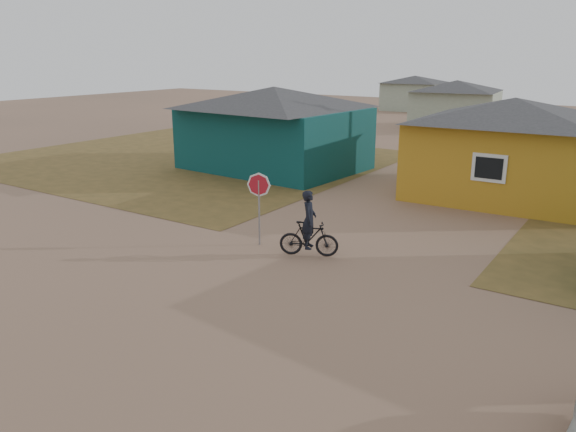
# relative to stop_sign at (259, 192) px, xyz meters

# --- Properties ---
(ground) EXTENTS (120.00, 120.00, 0.00)m
(ground) POSITION_rel_stop_sign_xyz_m (2.19, -3.69, -1.64)
(ground) COLOR #8D6851
(grass_nw) EXTENTS (20.00, 18.00, 0.00)m
(grass_nw) POSITION_rel_stop_sign_xyz_m (-11.81, 9.31, -1.63)
(grass_nw) COLOR brown
(grass_nw) RESTS_ON ground
(house_teal) EXTENTS (8.93, 7.08, 4.00)m
(house_teal) POSITION_rel_stop_sign_xyz_m (-6.31, 9.81, 0.41)
(house_teal) COLOR #0A3839
(house_teal) RESTS_ON ground
(house_yellow) EXTENTS (7.72, 6.76, 3.90)m
(house_yellow) POSITION_rel_stop_sign_xyz_m (4.69, 10.31, 0.36)
(house_yellow) COLOR #BD851D
(house_yellow) RESTS_ON ground
(house_pale_west) EXTENTS (7.04, 6.15, 3.60)m
(house_pale_west) POSITION_rel_stop_sign_xyz_m (-3.81, 30.31, 0.22)
(house_pale_west) COLOR #9DAA92
(house_pale_west) RESTS_ON ground
(house_pale_north) EXTENTS (6.28, 5.81, 3.40)m
(house_pale_north) POSITION_rel_stop_sign_xyz_m (-11.81, 42.31, 0.11)
(house_pale_north) COLOR #9DAA92
(house_pale_north) RESTS_ON ground
(stop_sign) EXTENTS (0.72, 0.10, 2.21)m
(stop_sign) POSITION_rel_stop_sign_xyz_m (0.00, 0.00, 0.00)
(stop_sign) COLOR gray
(stop_sign) RESTS_ON ground
(cyclist) EXTENTS (1.72, 1.13, 1.90)m
(cyclist) POSITION_rel_stop_sign_xyz_m (1.72, 0.01, -0.95)
(cyclist) COLOR black
(cyclist) RESTS_ON ground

